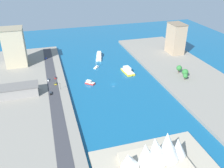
{
  "coord_description": "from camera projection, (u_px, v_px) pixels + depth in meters",
  "views": [
    {
      "loc": [
        59.25,
        195.85,
        108.88
      ],
      "look_at": [
        3.63,
        7.93,
        4.61
      ],
      "focal_mm": 38.37,
      "sensor_mm": 36.0,
      "label": 1
    }
  ],
  "objects": [
    {
      "name": "ground_plane",
      "position": [
        113.0,
        84.0,
        231.78
      ],
      "size": [
        440.0,
        440.0,
        0.0
      ],
      "primitive_type": "plane",
      "color": "#145684"
    },
    {
      "name": "quay_west",
      "position": [
        185.0,
        73.0,
        250.94
      ],
      "size": [
        70.0,
        240.0,
        2.73
      ],
      "primitive_type": "cube",
      "color": "gray",
      "rests_on": "ground_plane"
    },
    {
      "name": "quay_east",
      "position": [
        28.0,
        95.0,
        211.34
      ],
      "size": [
        70.0,
        240.0,
        2.73
      ],
      "primitive_type": "cube",
      "color": "gray",
      "rests_on": "ground_plane"
    },
    {
      "name": "peninsula_point",
      "position": [
        154.0,
        166.0,
        139.88
      ],
      "size": [
        70.45,
        41.4,
        2.0
      ],
      "primitive_type": "cube",
      "color": "#A89E89",
      "rests_on": "ground_plane"
    },
    {
      "name": "road_strip",
      "position": [
        53.0,
        90.0,
        216.28
      ],
      "size": [
        9.62,
        228.0,
        0.15
      ],
      "primitive_type": "cube",
      "color": "#38383D",
      "rests_on": "quay_east"
    },
    {
      "name": "sailboat_small_white",
      "position": [
        96.0,
        67.0,
        265.11
      ],
      "size": [
        7.25,
        7.25,
        10.27
      ],
      "color": "white",
      "rests_on": "ground_plane"
    },
    {
      "name": "ferry_white_commuter",
      "position": [
        99.0,
        56.0,
        292.47
      ],
      "size": [
        13.03,
        27.92,
        5.7
      ],
      "color": "silver",
      "rests_on": "ground_plane"
    },
    {
      "name": "tugboat_red",
      "position": [
        90.0,
        83.0,
        231.5
      ],
      "size": [
        9.77,
        9.15,
        3.65
      ],
      "color": "red",
      "rests_on": "ground_plane"
    },
    {
      "name": "ferry_yellow_fast",
      "position": [
        128.0,
        71.0,
        254.01
      ],
      "size": [
        9.7,
        21.08,
        5.81
      ],
      "color": "yellow",
      "rests_on": "ground_plane"
    },
    {
      "name": "apartment_midrise_tan",
      "position": [
        176.0,
        38.0,
        291.59
      ],
      "size": [
        16.27,
        22.73,
        36.67
      ],
      "color": "tan",
      "rests_on": "quay_west"
    },
    {
      "name": "carpark_squat_concrete",
      "position": [
        17.0,
        91.0,
        205.28
      ],
      "size": [
        36.22,
        15.0,
        9.23
      ],
      "color": "gray",
      "rests_on": "quay_east"
    },
    {
      "name": "office_block_beige",
      "position": [
        14.0,
        47.0,
        256.59
      ],
      "size": [
        22.63,
        21.58,
        41.28
      ],
      "color": "#C6B793",
      "rests_on": "quay_east"
    },
    {
      "name": "hatchback_blue",
      "position": [
        46.0,
        58.0,
        282.01
      ],
      "size": [
        2.13,
        4.27,
        1.55
      ],
      "color": "black",
      "rests_on": "road_strip"
    },
    {
      "name": "van_white",
      "position": [
        48.0,
        80.0,
        231.74
      ],
      "size": [
        1.9,
        4.73,
        1.57
      ],
      "color": "black",
      "rests_on": "road_strip"
    },
    {
      "name": "taxi_yellow_cab",
      "position": [
        55.0,
        84.0,
        224.9
      ],
      "size": [
        1.96,
        4.46,
        1.51
      ],
      "color": "black",
      "rests_on": "road_strip"
    },
    {
      "name": "pickup_red",
      "position": [
        55.0,
        78.0,
        236.05
      ],
      "size": [
        1.89,
        4.7,
        1.49
      ],
      "color": "black",
      "rests_on": "road_strip"
    },
    {
      "name": "suv_black",
      "position": [
        51.0,
        93.0,
        209.29
      ],
      "size": [
        1.9,
        4.96,
        1.55
      ],
      "color": "black",
      "rests_on": "road_strip"
    },
    {
      "name": "traffic_light_waterfront",
      "position": [
        60.0,
        85.0,
        214.74
      ],
      "size": [
        0.36,
        0.36,
        6.5
      ],
      "color": "black",
      "rests_on": "quay_east"
    },
    {
      "name": "opera_landmark",
      "position": [
        157.0,
        153.0,
        135.44
      ],
      "size": [
        41.65,
        24.19,
        22.86
      ],
      "color": "#BCAD93",
      "rests_on": "peninsula_point"
    },
    {
      "name": "park_tree_cluster",
      "position": [
        183.0,
        71.0,
        238.71
      ],
      "size": [
        8.91,
        20.35,
        8.68
      ],
      "color": "brown",
      "rests_on": "quay_west"
    }
  ]
}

